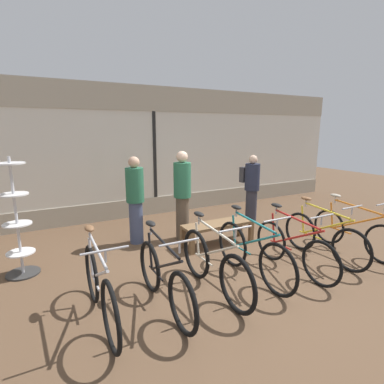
{
  "coord_description": "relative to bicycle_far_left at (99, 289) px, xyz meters",
  "views": [
    {
      "loc": [
        -2.74,
        -3.69,
        2.17
      ],
      "look_at": [
        0.0,
        1.41,
        0.95
      ],
      "focal_mm": 28.0,
      "sensor_mm": 36.0,
      "label": 1
    }
  ],
  "objects": [
    {
      "name": "ground_plane",
      "position": [
        2.21,
        0.48,
        -0.4
      ],
      "size": [
        24.0,
        24.0,
        0.0
      ],
      "primitive_type": "plane",
      "color": "brown"
    },
    {
      "name": "shop_back_wall",
      "position": [
        2.21,
        3.91,
        1.23
      ],
      "size": [
        12.0,
        0.08,
        3.2
      ],
      "color": "#B2A893",
      "rests_on": "ground_plane"
    },
    {
      "name": "bicycle_far_left",
      "position": [
        0.0,
        0.0,
        0.0
      ],
      "size": [
        0.46,
        1.75,
        1.05
      ],
      "color": "black",
      "rests_on": "ground_plane"
    },
    {
      "name": "bicycle_left",
      "position": [
        0.74,
        -0.1,
        -0.02
      ],
      "size": [
        0.46,
        1.69,
        1.03
      ],
      "color": "black",
      "rests_on": "ground_plane"
    },
    {
      "name": "bicycle_center_left",
      "position": [
        1.48,
        -0.08,
        -0.01
      ],
      "size": [
        0.46,
        1.73,
        1.05
      ],
      "color": "black",
      "rests_on": "ground_plane"
    },
    {
      "name": "bicycle_center",
      "position": [
        2.17,
        -0.02,
        -0.01
      ],
      "size": [
        0.46,
        1.74,
        1.05
      ],
      "color": "black",
      "rests_on": "ground_plane"
    },
    {
      "name": "bicycle_center_right",
      "position": [
        2.89,
        -0.13,
        -0.03
      ],
      "size": [
        0.46,
        1.67,
        1.02
      ],
      "color": "black",
      "rests_on": "ground_plane"
    },
    {
      "name": "bicycle_right",
      "position": [
        3.66,
        -0.05,
        -0.02
      ],
      "size": [
        0.46,
        1.69,
        1.03
      ],
      "color": "black",
      "rests_on": "ground_plane"
    },
    {
      "name": "bicycle_far_right",
      "position": [
        4.39,
        -0.1,
        -0.03
      ],
      "size": [
        0.46,
        1.69,
        1.01
      ],
      "color": "black",
      "rests_on": "ground_plane"
    },
    {
      "name": "accessory_rack",
      "position": [
        -0.81,
        1.73,
        0.33
      ],
      "size": [
        0.48,
        0.48,
        1.8
      ],
      "color": "#333333",
      "rests_on": "ground_plane"
    },
    {
      "name": "display_bench",
      "position": [
        2.47,
        1.34,
        -0.05
      ],
      "size": [
        1.4,
        0.44,
        0.43
      ],
      "color": "brown",
      "rests_on": "ground_plane"
    },
    {
      "name": "customer_near_rack",
      "position": [
        1.13,
        2.17,
        0.48
      ],
      "size": [
        0.46,
        0.46,
        1.68
      ],
      "color": "#424C6B",
      "rests_on": "ground_plane"
    },
    {
      "name": "customer_by_window",
      "position": [
        2.01,
        1.94,
        0.53
      ],
      "size": [
        0.48,
        0.48,
        1.76
      ],
      "color": "brown",
      "rests_on": "ground_plane"
    },
    {
      "name": "customer_mid_floor",
      "position": [
        3.93,
        2.18,
        0.45
      ],
      "size": [
        0.38,
        0.52,
        1.59
      ],
      "color": "#2D2D38",
      "rests_on": "ground_plane"
    }
  ]
}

